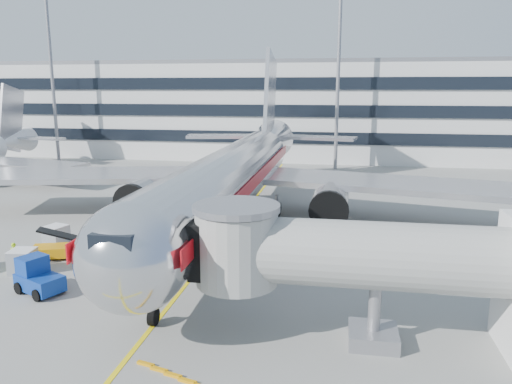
% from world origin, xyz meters
% --- Properties ---
extents(ground, '(180.00, 180.00, 0.00)m').
position_xyz_m(ground, '(0.00, 0.00, 0.00)').
color(ground, gray).
rests_on(ground, ground).
extents(lead_in_line, '(0.25, 70.00, 0.01)m').
position_xyz_m(lead_in_line, '(0.00, 10.00, 0.01)').
color(lead_in_line, yellow).
rests_on(lead_in_line, ground).
extents(main_jet, '(50.95, 48.70, 16.06)m').
position_xyz_m(main_jet, '(0.00, 11.72, 4.23)').
color(main_jet, silver).
rests_on(main_jet, ground).
extents(jet_bridge, '(17.80, 4.50, 7.00)m').
position_xyz_m(jet_bridge, '(12.18, -8.00, 3.87)').
color(jet_bridge, silver).
rests_on(jet_bridge, ground).
extents(terminal, '(150.00, 24.25, 15.60)m').
position_xyz_m(terminal, '(0.00, 57.95, 7.80)').
color(terminal, silver).
rests_on(terminal, ground).
extents(light_mast_west, '(2.40, 1.20, 25.45)m').
position_xyz_m(light_mast_west, '(-35.00, 42.00, 14.88)').
color(light_mast_west, gray).
rests_on(light_mast_west, ground).
extents(light_mast_centre, '(2.40, 1.20, 25.45)m').
position_xyz_m(light_mast_centre, '(8.00, 42.00, 14.88)').
color(light_mast_centre, gray).
rests_on(light_mast_centre, ground).
extents(belt_loader, '(4.60, 2.83, 2.16)m').
position_xyz_m(belt_loader, '(-9.56, 0.38, 0.61)').
color(belt_loader, orange).
rests_on(belt_loader, ground).
extents(baggage_tug, '(3.16, 2.64, 2.06)m').
position_xyz_m(baggage_tug, '(-7.92, -5.28, 0.90)').
color(baggage_tug, navy).
rests_on(baggage_tug, ground).
extents(cargo_container_right, '(1.75, 1.75, 1.52)m').
position_xyz_m(cargo_container_right, '(-11.65, 2.76, 0.76)').
color(cargo_container_right, '#ACAFB3').
rests_on(cargo_container_right, ground).
extents(cargo_container_front, '(1.59, 1.59, 1.51)m').
position_xyz_m(cargo_container_front, '(-10.65, -2.66, 0.76)').
color(cargo_container_front, '#ACAFB3').
rests_on(cargo_container_front, ground).
extents(ramp_worker, '(0.74, 0.65, 1.69)m').
position_xyz_m(ramp_worker, '(-11.67, -1.99, 0.84)').
color(ramp_worker, '#B2E317').
rests_on(ramp_worker, ground).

